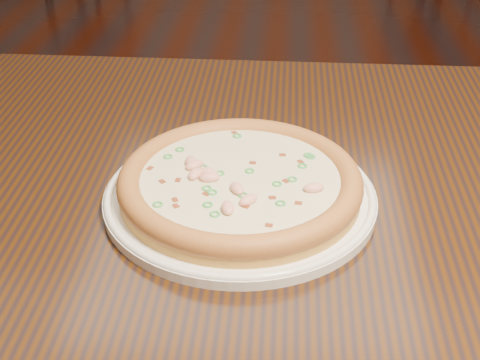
{
  "coord_description": "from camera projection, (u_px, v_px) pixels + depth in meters",
  "views": [
    {
      "loc": [
        0.18,
        -0.92,
        1.19
      ],
      "look_at": [
        0.13,
        -0.25,
        0.78
      ],
      "focal_mm": 50.0,
      "sensor_mm": 36.0,
      "label": 1
    }
  ],
  "objects": [
    {
      "name": "pizza",
      "position": [
        240.0,
        182.0,
        0.79
      ],
      "size": [
        0.29,
        0.29,
        0.03
      ],
      "color": "#BC8E3F",
      "rests_on": "plate"
    },
    {
      "name": "plate",
      "position": [
        240.0,
        195.0,
        0.8
      ],
      "size": [
        0.32,
        0.32,
        0.02
      ],
      "color": "white",
      "rests_on": "hero_table"
    },
    {
      "name": "hero_table",
      "position": [
        333.0,
        246.0,
        0.89
      ],
      "size": [
        1.2,
        0.8,
        0.75
      ],
      "color": "black",
      "rests_on": "ground"
    }
  ]
}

